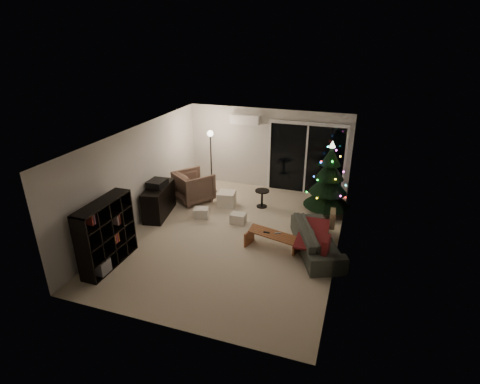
# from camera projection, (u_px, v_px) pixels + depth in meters

# --- Properties ---
(room) EXTENTS (6.50, 7.51, 2.60)m
(room) POSITION_uv_depth(u_px,v_px,m) (267.00, 178.00, 9.94)
(room) COLOR beige
(room) RESTS_ON ground
(bookshelf) EXTENTS (0.53, 1.50, 1.47)m
(bookshelf) POSITION_uv_depth(u_px,v_px,m) (99.00, 233.00, 7.84)
(bookshelf) COLOR black
(bookshelf) RESTS_ON floor
(media_cabinet) EXTENTS (0.73, 1.40, 0.83)m
(media_cabinet) POSITION_uv_depth(u_px,v_px,m) (159.00, 201.00, 10.05)
(media_cabinet) COLOR black
(media_cabinet) RESTS_ON floor
(stereo) EXTENTS (0.42, 0.50, 0.18)m
(stereo) POSITION_uv_depth(u_px,v_px,m) (157.00, 183.00, 9.85)
(stereo) COLOR black
(stereo) RESTS_ON media_cabinet
(armchair) EXTENTS (1.34, 1.35, 0.89)m
(armchair) POSITION_uv_depth(u_px,v_px,m) (194.00, 186.00, 10.88)
(armchair) COLOR brown
(armchair) RESTS_ON floor
(ottoman) EXTENTS (0.53, 0.53, 0.42)m
(ottoman) POSITION_uv_depth(u_px,v_px,m) (227.00, 199.00, 10.63)
(ottoman) COLOR white
(ottoman) RESTS_ON floor
(cardboard_box_a) EXTENTS (0.45, 0.38, 0.27)m
(cardboard_box_a) POSITION_uv_depth(u_px,v_px,m) (201.00, 213.00, 9.99)
(cardboard_box_a) COLOR beige
(cardboard_box_a) RESTS_ON floor
(cardboard_box_b) EXTENTS (0.39, 0.29, 0.27)m
(cardboard_box_b) POSITION_uv_depth(u_px,v_px,m) (238.00, 218.00, 9.71)
(cardboard_box_b) COLOR beige
(cardboard_box_b) RESTS_ON floor
(side_table) EXTENTS (0.53, 0.53, 0.51)m
(side_table) POSITION_uv_depth(u_px,v_px,m) (262.00, 199.00, 10.56)
(side_table) COLOR black
(side_table) RESTS_ON floor
(floor_lamp) EXTENTS (0.30, 0.30, 1.89)m
(floor_lamp) POSITION_uv_depth(u_px,v_px,m) (211.00, 163.00, 11.26)
(floor_lamp) COLOR black
(floor_lamp) RESTS_ON floor
(sofa) EXTENTS (1.53, 2.20, 0.60)m
(sofa) POSITION_uv_depth(u_px,v_px,m) (317.00, 239.00, 8.43)
(sofa) COLOR #545851
(sofa) RESTS_ON floor
(sofa_throw) EXTENTS (0.64, 1.48, 0.05)m
(sofa_throw) POSITION_uv_depth(u_px,v_px,m) (313.00, 233.00, 8.40)
(sofa_throw) COLOR maroon
(sofa_throw) RESTS_ON sofa
(cushion_a) EXTENTS (0.15, 0.40, 0.39)m
(cushion_a) POSITION_uv_depth(u_px,v_px,m) (332.00, 219.00, 8.82)
(cushion_a) COLOR brown
(cushion_a) RESTS_ON sofa
(cushion_b) EXTENTS (0.15, 0.40, 0.39)m
(cushion_b) POSITION_uv_depth(u_px,v_px,m) (326.00, 246.00, 7.69)
(cushion_b) COLOR maroon
(cushion_b) RESTS_ON sofa
(coffee_table) EXTENTS (1.25, 0.69, 0.38)m
(coffee_table) POSITION_uv_depth(u_px,v_px,m) (273.00, 241.00, 8.58)
(coffee_table) COLOR #9F532D
(coffee_table) RESTS_ON floor
(remote_a) EXTENTS (0.15, 0.04, 0.02)m
(remote_a) POSITION_uv_depth(u_px,v_px,m) (267.00, 232.00, 8.54)
(remote_a) COLOR black
(remote_a) RESTS_ON coffee_table
(remote_b) EXTENTS (0.14, 0.08, 0.02)m
(remote_b) POSITION_uv_depth(u_px,v_px,m) (278.00, 233.00, 8.51)
(remote_b) COLOR slate
(remote_b) RESTS_ON coffee_table
(christmas_tree) EXTENTS (1.37, 1.37, 2.03)m
(christmas_tree) POSITION_uv_depth(u_px,v_px,m) (329.00, 178.00, 9.92)
(christmas_tree) COLOR black
(christmas_tree) RESTS_ON floor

